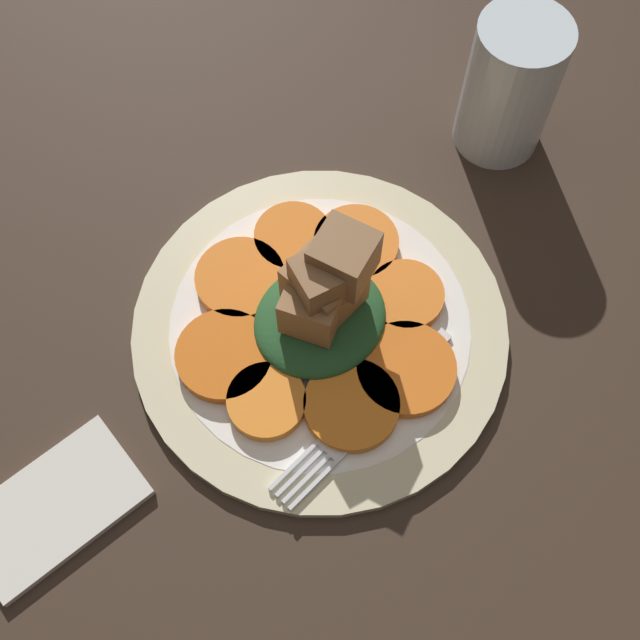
# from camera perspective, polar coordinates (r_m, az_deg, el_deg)

# --- Properties ---
(table_slab) EXTENTS (1.20, 1.20, 0.02)m
(table_slab) POSITION_cam_1_polar(r_m,az_deg,el_deg) (0.65, 0.00, -1.16)
(table_slab) COLOR #38281E
(table_slab) RESTS_ON ground
(plate) EXTENTS (0.30, 0.30, 0.01)m
(plate) POSITION_cam_1_polar(r_m,az_deg,el_deg) (0.64, 0.00, -0.60)
(plate) COLOR beige
(plate) RESTS_ON table_slab
(carrot_slice_0) EXTENTS (0.06, 0.06, 0.01)m
(carrot_slice_0) POSITION_cam_1_polar(r_m,az_deg,el_deg) (0.64, 6.10, 1.72)
(carrot_slice_0) COLOR orange
(carrot_slice_0) RESTS_ON plate
(carrot_slice_1) EXTENTS (0.07, 0.07, 0.01)m
(carrot_slice_1) POSITION_cam_1_polar(r_m,az_deg,el_deg) (0.66, 2.58, 5.45)
(carrot_slice_1) COLOR orange
(carrot_slice_1) RESTS_ON plate
(carrot_slice_2) EXTENTS (0.06, 0.06, 0.01)m
(carrot_slice_2) POSITION_cam_1_polar(r_m,az_deg,el_deg) (0.66, -1.92, 5.88)
(carrot_slice_2) COLOR orange
(carrot_slice_2) RESTS_ON plate
(carrot_slice_3) EXTENTS (0.07, 0.07, 0.01)m
(carrot_slice_3) POSITION_cam_1_polar(r_m,az_deg,el_deg) (0.65, -5.69, 2.93)
(carrot_slice_3) COLOR orange
(carrot_slice_3) RESTS_ON plate
(carrot_slice_4) EXTENTS (0.07, 0.07, 0.01)m
(carrot_slice_4) POSITION_cam_1_polar(r_m,az_deg,el_deg) (0.62, -6.83, -2.53)
(carrot_slice_4) COLOR orange
(carrot_slice_4) RESTS_ON plate
(carrot_slice_5) EXTENTS (0.06, 0.06, 0.01)m
(carrot_slice_5) POSITION_cam_1_polar(r_m,az_deg,el_deg) (0.60, -3.82, -5.79)
(carrot_slice_5) COLOR orange
(carrot_slice_5) RESTS_ON plate
(carrot_slice_6) EXTENTS (0.07, 0.07, 0.01)m
(carrot_slice_6) POSITION_cam_1_polar(r_m,az_deg,el_deg) (0.60, 2.25, -6.07)
(carrot_slice_6) COLOR orange
(carrot_slice_6) RESTS_ON plate
(carrot_slice_7) EXTENTS (0.08, 0.08, 0.01)m
(carrot_slice_7) POSITION_cam_1_polar(r_m,az_deg,el_deg) (0.61, 6.14, -3.48)
(carrot_slice_7) COLOR orange
(carrot_slice_7) RESTS_ON plate
(center_pile) EXTENTS (0.11, 0.10, 0.10)m
(center_pile) POSITION_cam_1_polar(r_m,az_deg,el_deg) (0.60, 0.19, 1.44)
(center_pile) COLOR #235128
(center_pile) RESTS_ON plate
(fork) EXTENTS (0.18, 0.04, 0.00)m
(fork) POSITION_cam_1_polar(r_m,az_deg,el_deg) (0.60, 3.04, -6.88)
(fork) COLOR silver
(fork) RESTS_ON plate
(water_glass) EXTENTS (0.08, 0.08, 0.13)m
(water_glass) POSITION_cam_1_polar(r_m,az_deg,el_deg) (0.71, 13.34, 15.83)
(water_glass) COLOR silver
(water_glass) RESTS_ON table_slab
(napkin) EXTENTS (0.12, 0.07, 0.01)m
(napkin) POSITION_cam_1_polar(r_m,az_deg,el_deg) (0.62, -18.35, -12.50)
(napkin) COLOR silver
(napkin) RESTS_ON table_slab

